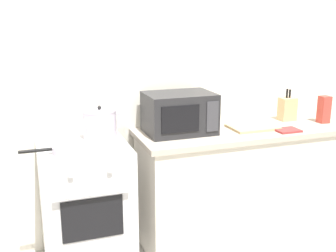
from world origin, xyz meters
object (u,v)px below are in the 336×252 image
at_px(cutting_board, 253,127).
at_px(pasta_box, 324,109).
at_px(stove, 86,207).
at_px(knife_block, 287,109).
at_px(microwave, 179,113).
at_px(stock_pot, 100,124).
at_px(oven_mitt, 287,130).
at_px(frying_pan, 71,149).

relative_size(cutting_board, pasta_box, 1.64).
relative_size(stove, knife_block, 3.46).
height_order(microwave, cutting_board, microwave).
xyz_separation_m(stove, pasta_box, (1.95, -0.03, 0.57)).
height_order(cutting_board, pasta_box, pasta_box).
bearing_deg(pasta_box, stock_pot, 175.86).
height_order(knife_block, oven_mitt, knife_block).
bearing_deg(oven_mitt, stock_pot, 169.26).
bearing_deg(pasta_box, cutting_board, 177.31).
bearing_deg(oven_mitt, stove, 174.01).
bearing_deg(cutting_board, stock_pot, 175.07).
height_order(microwave, oven_mitt, microwave).
xyz_separation_m(frying_pan, pasta_box, (2.04, 0.10, 0.08)).
height_order(stove, stock_pot, stock_pot).
bearing_deg(stove, pasta_box, -0.85).
relative_size(stove, pasta_box, 4.18).
bearing_deg(cutting_board, oven_mitt, -37.93).
distance_m(frying_pan, pasta_box, 2.04).
xyz_separation_m(stove, cutting_board, (1.31, 0.00, 0.47)).
xyz_separation_m(stock_pot, frying_pan, (-0.23, -0.23, -0.08)).
xyz_separation_m(stove, frying_pan, (-0.09, -0.13, 0.48)).
distance_m(stove, oven_mitt, 1.59).
relative_size(stove, frying_pan, 2.03).
relative_size(stock_pot, knife_block, 1.22).
xyz_separation_m(stock_pot, oven_mitt, (1.38, -0.26, -0.10)).
height_order(microwave, knife_block, microwave).
bearing_deg(pasta_box, oven_mitt, -163.31).
bearing_deg(microwave, pasta_box, -5.06).
height_order(pasta_box, oven_mitt, pasta_box).
bearing_deg(stove, microwave, 6.21).
relative_size(cutting_board, oven_mitt, 2.00).
height_order(stove, frying_pan, frying_pan).
height_order(cutting_board, knife_block, knife_block).
relative_size(microwave, pasta_box, 2.27).
height_order(stock_pot, frying_pan, stock_pot).
bearing_deg(pasta_box, stove, 179.15).
bearing_deg(cutting_board, pasta_box, -2.69).
bearing_deg(microwave, stock_pot, 177.77).
bearing_deg(microwave, knife_block, 3.58).
xyz_separation_m(stock_pot, knife_block, (1.58, 0.04, -0.01)).
xyz_separation_m(stove, knife_block, (1.72, 0.14, 0.56)).
height_order(stove, pasta_box, pasta_box).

